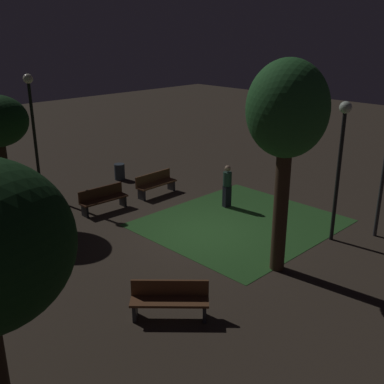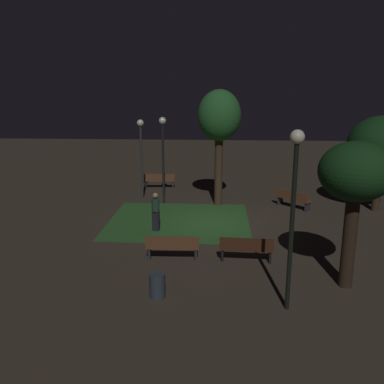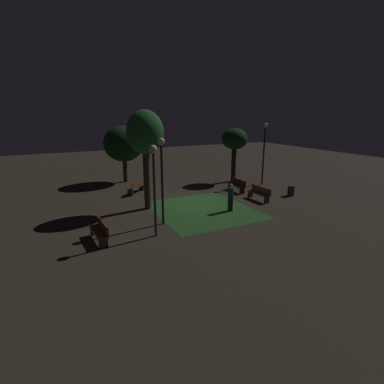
{
  "view_description": "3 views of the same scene",
  "coord_description": "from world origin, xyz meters",
  "views": [
    {
      "loc": [
        10.08,
        9.61,
        6.36
      ],
      "look_at": [
        0.18,
        -0.43,
        1.35
      ],
      "focal_mm": 43.49,
      "sensor_mm": 36.0,
      "label": 1
    },
    {
      "loc": [
        0.22,
        -17.0,
        5.71
      ],
      "look_at": [
        -0.86,
        0.44,
        1.29
      ],
      "focal_mm": 38.38,
      "sensor_mm": 36.0,
      "label": 2
    },
    {
      "loc": [
        -15.71,
        8.13,
        5.49
      ],
      "look_at": [
        -1.3,
        0.95,
        1.14
      ],
      "focal_mm": 27.44,
      "sensor_mm": 36.0,
      "label": 3
    }
  ],
  "objects": [
    {
      "name": "tree_near_wall",
      "position": [
        4.08,
        -5.57,
        3.36
      ],
      "size": [
        2.07,
        2.07,
        4.33
      ],
      "color": "#2D2116",
      "rests_on": "ground"
    },
    {
      "name": "trash_bin",
      "position": [
        -1.4,
        -6.57,
        0.35
      ],
      "size": [
        0.46,
        0.46,
        0.71
      ],
      "primitive_type": "cylinder",
      "color": "#2D3842",
      "rests_on": "ground"
    },
    {
      "name": "grass_lawn",
      "position": [
        -1.43,
        0.3,
        0.01
      ],
      "size": [
        6.17,
        5.53,
        0.01
      ],
      "primitive_type": "cube",
      "color": "#2D6028",
      "rests_on": "ground"
    },
    {
      "name": "lamp_post_path_center",
      "position": [
        2.14,
        -6.99,
        3.22
      ],
      "size": [
        0.36,
        0.36,
        4.76
      ],
      "color": "black",
      "rests_on": "ground"
    },
    {
      "name": "bench_near_trees",
      "position": [
        -3.14,
        6.4,
        0.48
      ],
      "size": [
        1.83,
        0.6,
        0.88
      ],
      "color": "brown",
      "rests_on": "ground"
    },
    {
      "name": "lamp_post_plaza_east",
      "position": [
        -3.73,
        4.02,
        2.87
      ],
      "size": [
        0.36,
        0.36,
        4.18
      ],
      "color": "#333338",
      "rests_on": "ground"
    },
    {
      "name": "pedestrian",
      "position": [
        -2.26,
        -1.05,
        0.85
      ],
      "size": [
        0.32,
        0.32,
        1.61
      ],
      "color": "black",
      "rests_on": "ground"
    },
    {
      "name": "bench_by_lamp",
      "position": [
        1.25,
        -3.96,
        0.48
      ],
      "size": [
        1.82,
        0.57,
        0.88
      ],
      "color": "#422314",
      "rests_on": "ground"
    },
    {
      "name": "bench_back_row",
      "position": [
        3.96,
        2.67,
        0.48
      ],
      "size": [
        1.61,
        1.62,
        0.88
      ],
      "color": "brown",
      "rests_on": "ground"
    },
    {
      "name": "tree_left_canopy",
      "position": [
        0.3,
        3.06,
        4.32
      ],
      "size": [
        2.08,
        2.08,
        5.69
      ],
      "color": "#423021",
      "rests_on": "ground"
    },
    {
      "name": "ground_plane",
      "position": [
        0.0,
        0.0,
        0.0
      ],
      "size": [
        60.0,
        60.0,
        0.0
      ],
      "primitive_type": "plane",
      "color": "#3D3328"
    },
    {
      "name": "lamp_post_plaza_west",
      "position": [
        -2.48,
        3.17,
        2.98
      ],
      "size": [
        0.36,
        0.36,
        4.36
      ],
      "color": "black",
      "rests_on": "ground"
    },
    {
      "name": "bench_front_left",
      "position": [
        -1.25,
        -3.96,
        0.48
      ],
      "size": [
        1.81,
        0.53,
        0.88
      ],
      "color": "brown",
      "rests_on": "ground"
    },
    {
      "name": "tree_back_right",
      "position": [
        7.86,
        2.49,
        3.09
      ],
      "size": [
        3.15,
        3.15,
        4.53
      ],
      "color": "#38281C",
      "rests_on": "ground"
    }
  ]
}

